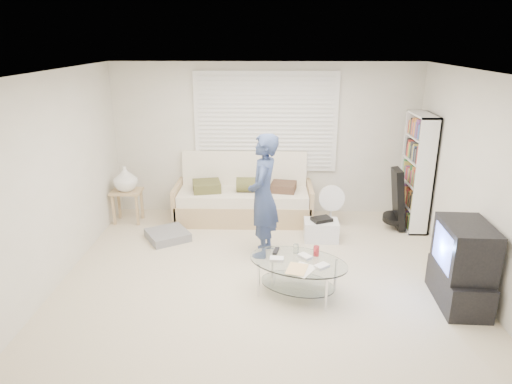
{
  "coord_description": "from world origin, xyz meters",
  "views": [
    {
      "loc": [
        0.03,
        -5.15,
        2.87
      ],
      "look_at": [
        -0.11,
        0.3,
        1.0
      ],
      "focal_mm": 32.0,
      "sensor_mm": 36.0,
      "label": 1
    }
  ],
  "objects_px": {
    "coffee_table": "(298,267)",
    "tv_unit": "(462,265)",
    "bookshelf": "(417,172)",
    "futon_sofa": "(244,198)"
  },
  "relations": [
    {
      "from": "coffee_table",
      "to": "tv_unit",
      "type": "bearing_deg",
      "value": -4.32
    },
    {
      "from": "bookshelf",
      "to": "tv_unit",
      "type": "relative_size",
      "value": 1.87
    },
    {
      "from": "futon_sofa",
      "to": "bookshelf",
      "type": "bearing_deg",
      "value": -5.42
    },
    {
      "from": "futon_sofa",
      "to": "bookshelf",
      "type": "xyz_separation_m",
      "value": [
        2.67,
        -0.25,
        0.54
      ]
    },
    {
      "from": "bookshelf",
      "to": "tv_unit",
      "type": "bearing_deg",
      "value": -93.25
    },
    {
      "from": "futon_sofa",
      "to": "tv_unit",
      "type": "distance_m",
      "value": 3.54
    },
    {
      "from": "tv_unit",
      "to": "coffee_table",
      "type": "relative_size",
      "value": 0.72
    },
    {
      "from": "tv_unit",
      "to": "futon_sofa",
      "type": "bearing_deg",
      "value": 136.02
    },
    {
      "from": "bookshelf",
      "to": "tv_unit",
      "type": "xyz_separation_m",
      "value": [
        -0.13,
        -2.21,
        -0.43
      ]
    },
    {
      "from": "futon_sofa",
      "to": "coffee_table",
      "type": "distance_m",
      "value": 2.44
    }
  ]
}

